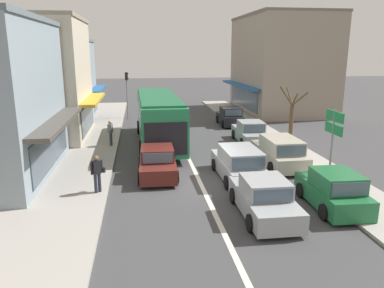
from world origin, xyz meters
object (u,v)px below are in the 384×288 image
object	(u,v)px
sedan_queue_far_back	(264,199)
parked_wagon_kerb_second	(279,152)
sedan_adjacent_lane_lead	(157,162)
parked_hatchback_kerb_rear	(230,117)
wagon_behind_bus_mid	(239,164)
pedestrian_browsing_midblock	(110,131)
city_bus	(158,116)
directional_road_sign	(334,130)
traffic_light_downstreet	(127,87)
parked_hatchback_kerb_front	(333,191)
parked_sedan_kerb_third	(250,133)
street_tree_right	(291,123)
pedestrian_with_handbag_near	(97,172)

from	to	relation	value
sedan_queue_far_back	parked_wagon_kerb_second	world-z (taller)	parked_wagon_kerb_second
sedan_adjacent_lane_lead	parked_wagon_kerb_second	world-z (taller)	parked_wagon_kerb_second
parked_hatchback_kerb_rear	parked_wagon_kerb_second	bearing A→B (deg)	-90.27
wagon_behind_bus_mid	parked_wagon_kerb_second	distance (m)	3.27
sedan_adjacent_lane_lead	parked_hatchback_kerb_rear	distance (m)	13.85
pedestrian_browsing_midblock	sedan_adjacent_lane_lead	bearing A→B (deg)	-65.70
sedan_queue_far_back	parked_wagon_kerb_second	size ratio (longest dim) A/B	0.94
city_bus	directional_road_sign	size ratio (longest dim) A/B	3.03
directional_road_sign	sedan_queue_far_back	bearing A→B (deg)	-148.91
parked_hatchback_kerb_rear	traffic_light_downstreet	distance (m)	9.68
sedan_queue_far_back	sedan_adjacent_lane_lead	xyz separation A→B (m)	(-3.72, 5.22, 0.00)
parked_hatchback_kerb_front	parked_hatchback_kerb_rear	size ratio (longest dim) A/B	1.01
wagon_behind_bus_mid	parked_sedan_kerb_third	xyz separation A→B (m)	(2.71, 7.12, -0.08)
parked_wagon_kerb_second	street_tree_right	world-z (taller)	street_tree_right
parked_hatchback_kerb_rear	sedan_adjacent_lane_lead	bearing A→B (deg)	-118.60
wagon_behind_bus_mid	traffic_light_downstreet	xyz separation A→B (m)	(-5.71, 17.37, 2.11)
sedan_queue_far_back	parked_hatchback_kerb_front	size ratio (longest dim) A/B	1.12
parked_wagon_kerb_second	parked_sedan_kerb_third	xyz separation A→B (m)	(-0.02, 5.32, -0.08)
directional_road_sign	parked_hatchback_kerb_rear	bearing A→B (deg)	93.43
directional_road_sign	parked_hatchback_kerb_front	bearing A→B (deg)	-114.13
directional_road_sign	pedestrian_with_handbag_near	distance (m)	10.34
wagon_behind_bus_mid	pedestrian_browsing_midblock	distance (m)	9.60
parked_wagon_kerb_second	directional_road_sign	xyz separation A→B (m)	(0.96, -3.63, 1.96)
parked_hatchback_kerb_rear	traffic_light_downstreet	xyz separation A→B (m)	(-8.49, 4.12, 2.15)
city_bus	sedan_adjacent_lane_lead	size ratio (longest dim) A/B	2.57
parked_hatchback_kerb_front	parked_hatchback_kerb_rear	world-z (taller)	same
sedan_queue_far_back	wagon_behind_bus_mid	distance (m)	4.13
parked_sedan_kerb_third	pedestrian_with_handbag_near	distance (m)	12.43
pedestrian_with_handbag_near	parked_hatchback_kerb_front	bearing A→B (deg)	-15.94
sedan_queue_far_back	pedestrian_browsing_midblock	distance (m)	12.87
traffic_light_downstreet	pedestrian_with_handbag_near	distance (m)	18.69
city_bus	parked_hatchback_kerb_front	distance (m)	13.17
traffic_light_downstreet	directional_road_sign	world-z (taller)	traffic_light_downstreet
city_bus	wagon_behind_bus_mid	xyz separation A→B (m)	(3.42, -7.70, -1.14)
parked_wagon_kerb_second	directional_road_sign	distance (m)	4.23
sedan_adjacent_lane_lead	parked_hatchback_kerb_rear	world-z (taller)	parked_hatchback_kerb_rear
parked_hatchback_kerb_rear	wagon_behind_bus_mid	bearing A→B (deg)	-101.84
pedestrian_browsing_midblock	parked_hatchback_kerb_rear	bearing A→B (deg)	33.76
pedestrian_browsing_midblock	sedan_queue_far_back	bearing A→B (deg)	-60.17
traffic_light_downstreet	street_tree_right	bearing A→B (deg)	-53.70
sedan_adjacent_lane_lead	pedestrian_with_handbag_near	distance (m)	3.54
parked_sedan_kerb_third	parked_wagon_kerb_second	bearing A→B (deg)	-89.80
pedestrian_with_handbag_near	parked_wagon_kerb_second	bearing A→B (deg)	18.09
city_bus	traffic_light_downstreet	bearing A→B (deg)	103.33
street_tree_right	directional_road_sign	bearing A→B (deg)	-94.85
sedan_adjacent_lane_lead	wagon_behind_bus_mid	size ratio (longest dim) A/B	0.94
city_bus	parked_wagon_kerb_second	world-z (taller)	city_bus
city_bus	directional_road_sign	xyz separation A→B (m)	(7.11, -9.53, 0.82)
parked_sedan_kerb_third	traffic_light_downstreet	bearing A→B (deg)	129.41
parked_sedan_kerb_third	parked_hatchback_kerb_rear	bearing A→B (deg)	89.33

